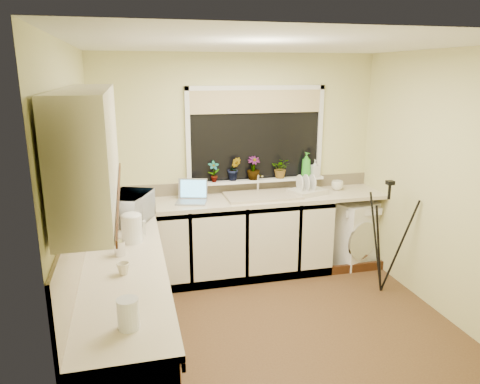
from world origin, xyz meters
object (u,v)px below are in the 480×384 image
laptop (192,196)px  plant_b (234,169)px  plant_c (253,168)px  plant_a (214,172)px  soap_bottle_green (306,165)px  washing_machine (351,231)px  glass_jug (128,314)px  cup_left (123,269)px  soap_bottle_clear (315,168)px  cup_back (337,185)px  steel_jar (120,248)px  microwave (130,208)px  plant_d (281,168)px  dish_rack (307,192)px  tripod (385,237)px  kettle (132,229)px

laptop → plant_b: size_ratio=1.39×
plant_c → plant_a: bearing=-178.7°
plant_a → soap_bottle_green: (1.10, 0.01, 0.02)m
washing_machine → plant_a: 1.83m
glass_jug → cup_left: glass_jug is taller
laptop → plant_c: (0.74, 0.21, 0.22)m
soap_bottle_clear → soap_bottle_green: bearing=169.2°
plant_b → laptop: bearing=-156.9°
cup_back → washing_machine: bearing=-13.0°
steel_jar → microwave: (0.09, 0.80, 0.08)m
laptop → soap_bottle_clear: (1.48, 0.19, 0.19)m
glass_jug → cup_left: bearing=92.5°
plant_b → soap_bottle_green: soap_bottle_green is taller
plant_b → plant_d: size_ratio=1.17×
plant_b → cup_back: 1.24m
soap_bottle_green → dish_rack: bearing=-106.9°
plant_a → plant_c: bearing=1.3°
washing_machine → soap_bottle_green: 0.99m
washing_machine → cup_left: size_ratio=8.60×
plant_a → cup_back: size_ratio=1.74×
tripod → kettle: bearing=-150.0°
washing_machine → glass_jug: glass_jug is taller
plant_b → washing_machine: bearing=-7.8°
kettle → steel_jar: size_ratio=1.94×
soap_bottle_green → soap_bottle_clear: 0.11m
washing_machine → plant_d: (-0.85, 0.18, 0.78)m
steel_jar → plant_b: (1.25, 1.56, 0.23)m
tripod → cup_back: bearing=123.7°
washing_machine → plant_c: 1.44m
glass_jug → cup_left: size_ratio=1.93×
plant_c → cup_back: 1.02m
plant_d → plant_c: bearing=179.5°
soap_bottle_green → soap_bottle_clear: bearing=-10.8°
steel_jar → cup_left: steel_jar is taller
plant_a → plant_d: plant_a is taller
kettle → cup_left: kettle is taller
plant_d → cup_left: size_ratio=2.60×
plant_d → cup_left: (-1.78, -1.89, -0.22)m
washing_machine → microwave: size_ratio=1.59×
glass_jug → laptop: bearing=74.0°
glass_jug → plant_c: 2.97m
plant_d → cup_left: 2.61m
laptop → cup_back: (1.72, 0.07, -0.01)m
washing_machine → kettle: 2.85m
plant_d → soap_bottle_green: 0.31m
kettle → plant_b: plant_b is taller
plant_a → plant_d: size_ratio=1.03×
laptop → kettle: 1.24m
plant_b → plant_c: (0.22, -0.01, -0.00)m
plant_a → plant_c: (0.46, 0.01, 0.01)m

